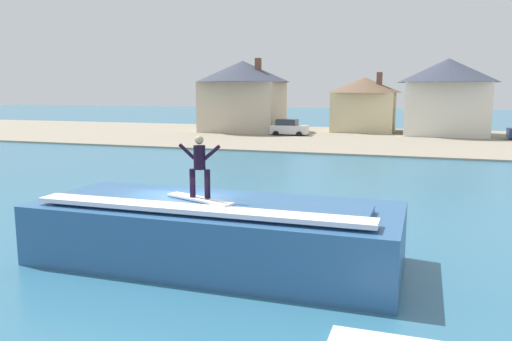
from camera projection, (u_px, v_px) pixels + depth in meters
name	position (u px, v px, depth m)	size (l,w,h in m)	color
ground_plane	(184.00, 254.00, 15.18)	(260.00, 260.00, 0.00)	#306986
wave_crest	(215.00, 232.00, 14.34)	(10.27, 4.12, 1.89)	#2F5C8D
surfboard	(199.00, 199.00, 13.76)	(2.25, 1.21, 0.06)	white
surfer	(200.00, 163.00, 13.67)	(1.22, 0.32, 1.70)	black
shoreline_bank	(355.00, 138.00, 51.38)	(120.00, 27.66, 0.15)	gray
car_near_shore	(289.00, 128.00, 53.81)	(3.89, 2.04, 1.86)	silver
house_with_chimney	(243.00, 91.00, 58.23)	(10.90, 10.90, 8.42)	beige
house_gabled_white	(447.00, 91.00, 53.27)	(10.31, 10.31, 8.19)	silver
house_small_cottage	(364.00, 102.00, 58.56)	(8.53, 8.53, 6.90)	beige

